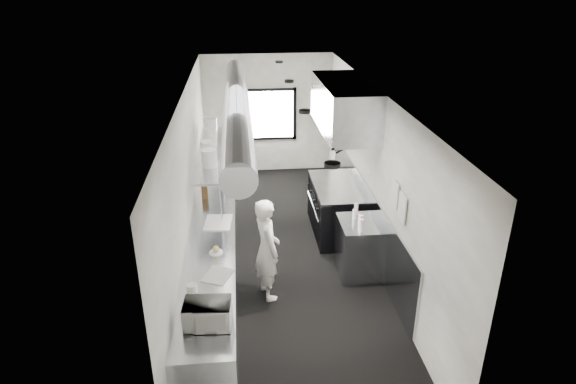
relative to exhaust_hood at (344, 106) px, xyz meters
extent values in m
cube|color=black|center=(-1.10, -0.70, -2.39)|extent=(3.00, 8.00, 0.01)
cube|color=white|center=(-1.10, -0.70, 0.41)|extent=(3.00, 8.00, 0.01)
cube|color=silver|center=(-1.10, 3.30, -0.99)|extent=(3.00, 0.02, 2.80)
cube|color=silver|center=(-1.10, -4.70, -0.99)|extent=(3.00, 0.02, 2.80)
cube|color=silver|center=(-2.60, -0.70, -0.99)|extent=(0.02, 8.00, 2.80)
cube|color=silver|center=(0.40, -0.70, -0.99)|extent=(0.02, 8.00, 2.80)
cube|color=#9CA3AA|center=(0.38, -0.40, -1.84)|extent=(0.03, 5.50, 1.10)
cylinder|color=gray|center=(-1.80, -0.30, 0.16)|extent=(0.40, 6.40, 0.40)
cube|color=white|center=(-1.10, 3.26, -0.99)|extent=(1.20, 0.03, 1.10)
cube|color=black|center=(-1.10, 3.28, -0.42)|extent=(1.36, 0.03, 0.08)
cube|color=black|center=(-1.10, 3.28, -1.57)|extent=(1.36, 0.03, 0.08)
cube|color=black|center=(-1.74, 3.28, -0.99)|extent=(0.08, 0.03, 1.25)
cube|color=black|center=(-0.46, 3.28, -0.99)|extent=(0.08, 0.03, 1.25)
cube|color=#9CA3AA|center=(0.00, 0.00, 0.01)|extent=(0.80, 2.20, 0.80)
cube|color=#9CA3AA|center=(-0.38, 0.00, -0.38)|extent=(0.05, 2.20, 0.05)
cube|color=black|center=(-0.08, 0.00, -0.33)|extent=(0.50, 2.10, 0.28)
cube|color=#9CA3AA|center=(-2.25, -1.20, -1.94)|extent=(0.70, 6.00, 0.90)
cube|color=#9CA3AA|center=(-2.30, 0.30, -0.84)|extent=(0.45, 3.00, 0.04)
cylinder|color=#9CA3AA|center=(-2.10, -1.10, -1.17)|extent=(0.04, 0.04, 0.66)
cylinder|color=#9CA3AA|center=(-2.10, 0.30, -1.17)|extent=(0.04, 0.04, 0.66)
cylinder|color=#9CA3AA|center=(-2.10, 1.70, -1.17)|extent=(0.04, 0.04, 0.66)
cube|color=black|center=(-0.05, 0.00, -1.94)|extent=(0.85, 1.60, 0.90)
cube|color=#9CA3AA|center=(-0.05, 0.00, -1.47)|extent=(0.85, 1.60, 0.04)
cube|color=#9CA3AA|center=(-0.46, 0.00, -1.94)|extent=(0.03, 1.55, 0.80)
cylinder|color=#9CA3AA|center=(-0.49, 0.00, -1.84)|extent=(0.03, 1.30, 0.03)
cube|color=#9CA3AA|center=(0.05, -1.40, -1.94)|extent=(0.65, 0.80, 0.90)
cube|color=#9CA3AA|center=(-2.25, 2.50, -1.94)|extent=(0.70, 1.20, 0.90)
cube|color=silver|center=(0.37, -1.90, -0.79)|extent=(0.02, 0.28, 0.38)
cube|color=silver|center=(0.37, -2.25, -0.84)|extent=(0.02, 0.28, 0.38)
imported|color=silver|center=(-1.44, -1.86, -1.60)|extent=(0.52, 0.66, 1.57)
imported|color=silver|center=(-2.20, -3.61, -1.35)|extent=(0.50, 0.40, 0.29)
cylinder|color=#B4BBAC|center=(-2.37, -3.19, -1.45)|extent=(0.16, 0.16, 0.09)
cylinder|color=#B4BBAC|center=(-2.43, -2.95, -1.45)|extent=(0.16, 0.16, 0.09)
cube|color=beige|center=(-2.12, -2.65, -1.49)|extent=(0.44, 0.49, 0.01)
cylinder|color=silver|center=(-2.16, -2.08, -1.48)|extent=(0.23, 0.23, 0.02)
sphere|color=tan|center=(-2.16, -2.08, -1.43)|extent=(0.09, 0.09, 0.09)
cube|color=silver|center=(-2.16, -1.18, -1.48)|extent=(0.44, 0.57, 0.02)
cube|color=#53381D|center=(-2.41, -0.17, -1.36)|extent=(0.12, 0.24, 0.25)
cylinder|color=silver|center=(-2.27, -0.46, -0.68)|extent=(0.26, 0.26, 0.29)
cylinder|color=silver|center=(-2.31, -0.10, -0.67)|extent=(0.29, 0.29, 0.31)
cylinder|color=silver|center=(-2.30, 0.59, -0.66)|extent=(0.29, 0.29, 0.32)
cylinder|color=silver|center=(-2.32, 1.08, -0.63)|extent=(0.31, 0.31, 0.39)
cylinder|color=silver|center=(-0.02, -1.67, -1.39)|extent=(0.09, 0.09, 0.20)
cylinder|color=silver|center=(0.02, -1.53, -1.39)|extent=(0.09, 0.09, 0.20)
cylinder|color=silver|center=(0.02, -1.43, -1.41)|extent=(0.06, 0.06, 0.16)
cylinder|color=silver|center=(-0.03, -1.26, -1.41)|extent=(0.06, 0.06, 0.16)
cylinder|color=silver|center=(0.04, -1.09, -1.39)|extent=(0.06, 0.06, 0.19)
camera|label=1|loc=(-1.76, -8.03, 2.05)|focal=30.69mm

